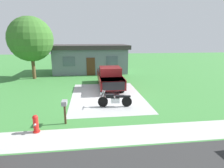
{
  "coord_description": "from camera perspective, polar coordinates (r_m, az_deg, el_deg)",
  "views": [
    {
      "loc": [
        -1.29,
        -13.7,
        4.36
      ],
      "look_at": [
        0.42,
        0.17,
        0.9
      ],
      "focal_mm": 29.93,
      "sensor_mm": 36.0,
      "label": 1
    }
  ],
  "objects": [
    {
      "name": "sidewalk_strip",
      "position": [
        8.94,
        2.26,
        -15.28
      ],
      "size": [
        36.0,
        1.8,
        0.01
      ],
      "primitive_type": "cube",
      "color": "#B1B1AB",
      "rests_on": "ground"
    },
    {
      "name": "motorcycle",
      "position": [
        12.13,
        0.81,
        -4.79
      ],
      "size": [
        2.21,
        0.7,
        1.09
      ],
      "color": "black",
      "rests_on": "ground"
    },
    {
      "name": "neighbor_house",
      "position": [
        24.8,
        -6.6,
        7.86
      ],
      "size": [
        9.6,
        5.6,
        3.5
      ],
      "color": "slate",
      "rests_on": "ground"
    },
    {
      "name": "pickup_truck",
      "position": [
        16.86,
        -0.74,
        2.24
      ],
      "size": [
        2.01,
        5.63,
        1.9
      ],
      "color": "black",
      "rests_on": "ground"
    },
    {
      "name": "shade_tree",
      "position": [
        21.86,
        -23.59,
        12.43
      ],
      "size": [
        4.66,
        4.66,
        6.57
      ],
      "color": "brown",
      "rests_on": "ground"
    },
    {
      "name": "ground_plane",
      "position": [
        14.43,
        -1.57,
        -3.69
      ],
      "size": [
        80.0,
        80.0,
        0.0
      ],
      "primitive_type": "plane",
      "color": "#3B7E39"
    },
    {
      "name": "fire_hydrant",
      "position": [
        9.67,
        -22.24,
        -11.18
      ],
      "size": [
        0.32,
        0.4,
        0.87
      ],
      "color": "red",
      "rests_on": "ground"
    },
    {
      "name": "driveway_pad",
      "position": [
        14.43,
        -1.57,
        -3.67
      ],
      "size": [
        5.36,
        7.9,
        0.01
      ],
      "primitive_type": "cube",
      "color": "#A8A8A8",
      "rests_on": "ground"
    },
    {
      "name": "mailbox",
      "position": [
        9.9,
        -14.3,
        -6.52
      ],
      "size": [
        0.26,
        0.48,
        1.26
      ],
      "color": "#4C3823",
      "rests_on": "ground"
    }
  ]
}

